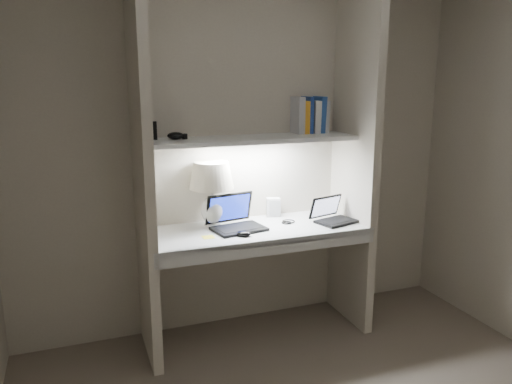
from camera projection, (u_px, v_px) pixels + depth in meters
name	position (u px, v px, depth m)	size (l,w,h in m)	color
back_wall	(243.00, 151.00, 3.47)	(3.20, 0.01, 2.50)	beige
alcove_panel_left	(142.00, 163.00, 2.97)	(0.06, 0.55, 2.50)	beige
alcove_panel_right	(355.00, 151.00, 3.47)	(0.06, 0.55, 2.50)	beige
desk	(257.00, 231.00, 3.33)	(1.40, 0.55, 0.04)	white
desk_apron	(272.00, 247.00, 3.10)	(1.46, 0.03, 0.10)	silver
shelf	(252.00, 139.00, 3.28)	(1.40, 0.36, 0.03)	silver
strip_light	(252.00, 143.00, 3.29)	(0.60, 0.04, 0.01)	white
table_lamp	(211.00, 183.00, 3.30)	(0.30, 0.30, 0.44)	white
laptop_main	(235.00, 221.00, 3.30)	(0.37, 0.34, 0.22)	black
laptop_netbook	(332.00, 216.00, 3.46)	(0.32, 0.30, 0.17)	black
speaker	(273.00, 207.00, 3.59)	(0.10, 0.07, 0.14)	silver
mouse	(244.00, 234.00, 3.14)	(0.09, 0.06, 0.03)	black
cable_coil	(289.00, 221.00, 3.45)	(0.09, 0.09, 0.01)	black
sticky_note	(208.00, 237.00, 3.12)	(0.07, 0.07, 0.00)	yellow
book_row	(309.00, 116.00, 3.51)	(0.24, 0.17, 0.25)	#BABABA
shelf_box	(151.00, 131.00, 3.13)	(0.07, 0.05, 0.11)	black
shelf_gadget	(176.00, 136.00, 3.14)	(0.11, 0.08, 0.05)	black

